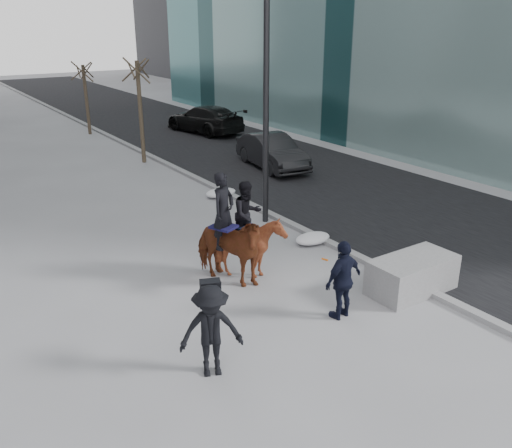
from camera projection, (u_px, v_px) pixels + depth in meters
ground at (285, 301)px, 12.30m from camera, size 120.00×120.00×0.00m
road at (277, 165)px, 23.71m from camera, size 8.00×90.00×0.01m
curb at (196, 178)px, 21.61m from camera, size 0.25×90.00×0.12m
planter at (412, 275)px, 12.62m from camera, size 2.11×1.06×0.84m
car_near at (272, 151)px, 23.10m from camera, size 2.13×4.52×1.43m
car_far at (205, 119)px, 30.40m from camera, size 2.98×5.48×1.51m
tree_near at (140, 107)px, 23.40m from camera, size 1.20×1.20×4.87m
tree_far at (86, 96)px, 29.46m from camera, size 1.20×1.20×4.13m
mounted_left at (227, 244)px, 12.85m from camera, size 1.71×2.31×2.72m
mounted_right at (250, 239)px, 13.21m from camera, size 1.31×1.46×2.41m
feeder at (343, 280)px, 11.37m from camera, size 1.07×0.92×1.75m
camera_crew at (211, 331)px, 9.49m from camera, size 1.29×1.02×1.75m
lamppost at (265, 57)px, 15.49m from camera, size 0.25×1.33×9.09m
snow_piles at (258, 211)px, 17.63m from camera, size 1.17×5.93×0.30m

